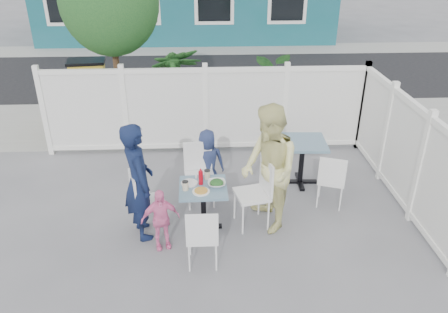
{
  "coord_description": "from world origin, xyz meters",
  "views": [
    {
      "loc": [
        0.08,
        -5.08,
        3.66
      ],
      "look_at": [
        0.33,
        0.33,
        0.91
      ],
      "focal_mm": 35.0,
      "sensor_mm": 36.0,
      "label": 1
    }
  ],
  "objects_px": {
    "utility_cabinet": "(90,93)",
    "spare_table": "(302,151)",
    "chair_near": "(202,234)",
    "woman": "(269,169)",
    "chair_right": "(258,188)",
    "boy": "(208,163)",
    "main_table": "(203,196)",
    "chair_left": "(142,198)",
    "chair_back": "(199,169)",
    "man": "(139,182)",
    "toddler": "(160,219)"
  },
  "relations": [
    {
      "from": "utility_cabinet",
      "to": "chair_near",
      "type": "bearing_deg",
      "value": -71.76
    },
    {
      "from": "main_table",
      "to": "toddler",
      "type": "xyz_separation_m",
      "value": [
        -0.55,
        -0.38,
        -0.09
      ]
    },
    {
      "from": "main_table",
      "to": "chair_right",
      "type": "height_order",
      "value": "chair_right"
    },
    {
      "from": "spare_table",
      "to": "man",
      "type": "xyz_separation_m",
      "value": [
        -2.43,
        -1.25,
        0.23
      ]
    },
    {
      "from": "woman",
      "to": "toddler",
      "type": "height_order",
      "value": "woman"
    },
    {
      "from": "spare_table",
      "to": "chair_left",
      "type": "relative_size",
      "value": 0.84
    },
    {
      "from": "chair_right",
      "to": "man",
      "type": "distance_m",
      "value": 1.61
    },
    {
      "from": "woman",
      "to": "boy",
      "type": "distance_m",
      "value": 1.26
    },
    {
      "from": "chair_back",
      "to": "woman",
      "type": "bearing_deg",
      "value": 136.2
    },
    {
      "from": "toddler",
      "to": "chair_back",
      "type": "bearing_deg",
      "value": 50.61
    },
    {
      "from": "main_table",
      "to": "woman",
      "type": "xyz_separation_m",
      "value": [
        0.88,
        0.04,
        0.37
      ]
    },
    {
      "from": "chair_back",
      "to": "man",
      "type": "xyz_separation_m",
      "value": [
        -0.77,
        -0.8,
        0.27
      ]
    },
    {
      "from": "spare_table",
      "to": "chair_near",
      "type": "height_order",
      "value": "chair_near"
    },
    {
      "from": "toddler",
      "to": "chair_left",
      "type": "bearing_deg",
      "value": 110.89
    },
    {
      "from": "chair_right",
      "to": "boy",
      "type": "height_order",
      "value": "boy"
    },
    {
      "from": "main_table",
      "to": "toddler",
      "type": "distance_m",
      "value": 0.67
    },
    {
      "from": "chair_right",
      "to": "boy",
      "type": "xyz_separation_m",
      "value": [
        -0.68,
        0.85,
        -0.05
      ]
    },
    {
      "from": "woman",
      "to": "boy",
      "type": "height_order",
      "value": "woman"
    },
    {
      "from": "chair_back",
      "to": "woman",
      "type": "height_order",
      "value": "woman"
    },
    {
      "from": "chair_right",
      "to": "chair_back",
      "type": "xyz_separation_m",
      "value": [
        -0.81,
        0.65,
        -0.04
      ]
    },
    {
      "from": "spare_table",
      "to": "chair_left",
      "type": "bearing_deg",
      "value": -153.65
    },
    {
      "from": "main_table",
      "to": "chair_left",
      "type": "relative_size",
      "value": 0.75
    },
    {
      "from": "chair_left",
      "to": "man",
      "type": "relative_size",
      "value": 0.55
    },
    {
      "from": "spare_table",
      "to": "boy",
      "type": "height_order",
      "value": "boy"
    },
    {
      "from": "chair_left",
      "to": "boy",
      "type": "height_order",
      "value": "boy"
    },
    {
      "from": "main_table",
      "to": "utility_cabinet",
      "type": "bearing_deg",
      "value": 120.47
    },
    {
      "from": "chair_left",
      "to": "chair_back",
      "type": "height_order",
      "value": "chair_back"
    },
    {
      "from": "toddler",
      "to": "spare_table",
      "type": "bearing_deg",
      "value": 20.51
    },
    {
      "from": "utility_cabinet",
      "to": "spare_table",
      "type": "bearing_deg",
      "value": -43.75
    },
    {
      "from": "spare_table",
      "to": "chair_near",
      "type": "bearing_deg",
      "value": -129.23
    },
    {
      "from": "spare_table",
      "to": "woman",
      "type": "height_order",
      "value": "woman"
    },
    {
      "from": "chair_right",
      "to": "woman",
      "type": "bearing_deg",
      "value": -122.05
    },
    {
      "from": "spare_table",
      "to": "toddler",
      "type": "height_order",
      "value": "toddler"
    },
    {
      "from": "spare_table",
      "to": "woman",
      "type": "xyz_separation_m",
      "value": [
        -0.71,
        -1.14,
        0.3
      ]
    },
    {
      "from": "chair_left",
      "to": "boy",
      "type": "relative_size",
      "value": 0.84
    },
    {
      "from": "spare_table",
      "to": "main_table",
      "type": "bearing_deg",
      "value": -143.54
    },
    {
      "from": "main_table",
      "to": "boy",
      "type": "distance_m",
      "value": 0.94
    },
    {
      "from": "chair_near",
      "to": "toddler",
      "type": "relative_size",
      "value": 0.98
    },
    {
      "from": "chair_near",
      "to": "woman",
      "type": "xyz_separation_m",
      "value": [
        0.9,
        0.83,
        0.4
      ]
    },
    {
      "from": "main_table",
      "to": "chair_left",
      "type": "bearing_deg",
      "value": -178.82
    },
    {
      "from": "man",
      "to": "woman",
      "type": "height_order",
      "value": "woman"
    },
    {
      "from": "chair_left",
      "to": "boy",
      "type": "xyz_separation_m",
      "value": [
        0.89,
        0.95,
        0.01
      ]
    },
    {
      "from": "chair_left",
      "to": "toddler",
      "type": "bearing_deg",
      "value": 18.09
    },
    {
      "from": "chair_left",
      "to": "toddler",
      "type": "distance_m",
      "value": 0.46
    },
    {
      "from": "utility_cabinet",
      "to": "chair_left",
      "type": "xyz_separation_m",
      "value": [
        1.58,
        -4.09,
        -0.13
      ]
    },
    {
      "from": "chair_left",
      "to": "chair_right",
      "type": "xyz_separation_m",
      "value": [
        1.57,
        0.1,
        0.06
      ]
    },
    {
      "from": "woman",
      "to": "chair_near",
      "type": "bearing_deg",
      "value": -60.85
    },
    {
      "from": "man",
      "to": "toddler",
      "type": "height_order",
      "value": "man"
    },
    {
      "from": "toddler",
      "to": "chair_near",
      "type": "bearing_deg",
      "value": -53.44
    },
    {
      "from": "boy",
      "to": "toddler",
      "type": "xyz_separation_m",
      "value": [
        -0.62,
        -1.32,
        -0.11
      ]
    }
  ]
}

